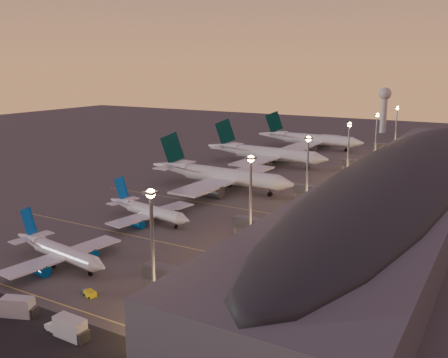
{
  "coord_description": "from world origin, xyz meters",
  "views": [
    {
      "loc": [
        91.85,
        -109.32,
        47.84
      ],
      "look_at": [
        2.0,
        45.0,
        7.0
      ],
      "focal_mm": 40.0,
      "sensor_mm": 36.0,
      "label": 1
    }
  ],
  "objects_px": {
    "radar_tower": "(384,102)",
    "catering_truck_b": "(72,329)",
    "airliner_narrow_south": "(58,251)",
    "baggage_tug_b": "(155,272)",
    "airliner_narrow_north": "(148,210)",
    "airliner_wide_far": "(309,139)",
    "baggage_tug_a": "(89,293)",
    "airliner_wide_near": "(219,175)",
    "catering_truck_a": "(20,307)",
    "service_van_e": "(55,328)",
    "airliner_wide_mid": "(265,153)"
  },
  "relations": [
    {
      "from": "catering_truck_a",
      "to": "catering_truck_b",
      "type": "xyz_separation_m",
      "value": [
        14.91,
        -0.64,
        0.01
      ]
    },
    {
      "from": "airliner_narrow_south",
      "to": "airliner_narrow_north",
      "type": "bearing_deg",
      "value": 102.01
    },
    {
      "from": "airliner_wide_mid",
      "to": "airliner_narrow_north",
      "type": "bearing_deg",
      "value": -82.46
    },
    {
      "from": "airliner_wide_near",
      "to": "radar_tower",
      "type": "distance_m",
      "value": 205.57
    },
    {
      "from": "baggage_tug_b",
      "to": "radar_tower",
      "type": "bearing_deg",
      "value": 72.65
    },
    {
      "from": "baggage_tug_a",
      "to": "airliner_narrow_south",
      "type": "bearing_deg",
      "value": 169.77
    },
    {
      "from": "baggage_tug_a",
      "to": "airliner_wide_near",
      "type": "bearing_deg",
      "value": 119.59
    },
    {
      "from": "airliner_wide_far",
      "to": "baggage_tug_b",
      "type": "height_order",
      "value": "airliner_wide_far"
    },
    {
      "from": "radar_tower",
      "to": "baggage_tug_a",
      "type": "bearing_deg",
      "value": -88.52
    },
    {
      "from": "airliner_narrow_south",
      "to": "airliner_narrow_north",
      "type": "relative_size",
      "value": 0.99
    },
    {
      "from": "airliner_wide_mid",
      "to": "radar_tower",
      "type": "bearing_deg",
      "value": 84.24
    },
    {
      "from": "airliner_wide_far",
      "to": "service_van_e",
      "type": "height_order",
      "value": "airliner_wide_far"
    },
    {
      "from": "baggage_tug_a",
      "to": "baggage_tug_b",
      "type": "relative_size",
      "value": 1.01
    },
    {
      "from": "airliner_wide_far",
      "to": "baggage_tug_a",
      "type": "relative_size",
      "value": 14.96
    },
    {
      "from": "radar_tower",
      "to": "catering_truck_b",
      "type": "height_order",
      "value": "radar_tower"
    },
    {
      "from": "baggage_tug_a",
      "to": "baggage_tug_b",
      "type": "height_order",
      "value": "baggage_tug_a"
    },
    {
      "from": "airliner_wide_mid",
      "to": "catering_truck_b",
      "type": "relative_size",
      "value": 9.68
    },
    {
      "from": "airliner_narrow_north",
      "to": "airliner_wide_far",
      "type": "height_order",
      "value": "airliner_wide_far"
    },
    {
      "from": "airliner_narrow_south",
      "to": "airliner_wide_mid",
      "type": "height_order",
      "value": "airliner_wide_mid"
    },
    {
      "from": "baggage_tug_a",
      "to": "catering_truck_b",
      "type": "height_order",
      "value": "catering_truck_b"
    },
    {
      "from": "airliner_wide_near",
      "to": "catering_truck_a",
      "type": "bearing_deg",
      "value": -77.83
    },
    {
      "from": "catering_truck_a",
      "to": "catering_truck_b",
      "type": "relative_size",
      "value": 1.05
    },
    {
      "from": "service_van_e",
      "to": "airliner_narrow_south",
      "type": "bearing_deg",
      "value": 55.88
    },
    {
      "from": "airliner_wide_far",
      "to": "baggage_tug_b",
      "type": "relative_size",
      "value": 15.06
    },
    {
      "from": "airliner_narrow_north",
      "to": "baggage_tug_a",
      "type": "relative_size",
      "value": 8.16
    },
    {
      "from": "baggage_tug_b",
      "to": "service_van_e",
      "type": "relative_size",
      "value": 0.95
    },
    {
      "from": "airliner_narrow_north",
      "to": "catering_truck_b",
      "type": "xyz_separation_m",
      "value": [
        32.08,
        -61.71,
        -1.49
      ]
    },
    {
      "from": "airliner_narrow_south",
      "to": "baggage_tug_b",
      "type": "height_order",
      "value": "airliner_narrow_south"
    },
    {
      "from": "baggage_tug_b",
      "to": "airliner_narrow_north",
      "type": "bearing_deg",
      "value": 110.97
    },
    {
      "from": "airliner_narrow_north",
      "to": "catering_truck_b",
      "type": "bearing_deg",
      "value": -53.72
    },
    {
      "from": "airliner_wide_near",
      "to": "catering_truck_a",
      "type": "xyz_separation_m",
      "value": [
        19.27,
        -108.22,
        -3.65
      ]
    },
    {
      "from": "service_van_e",
      "to": "airliner_narrow_north",
      "type": "bearing_deg",
      "value": 33.28
    },
    {
      "from": "airliner_narrow_north",
      "to": "airliner_wide_near",
      "type": "bearing_deg",
      "value": 101.36
    },
    {
      "from": "airliner_wide_far",
      "to": "service_van_e",
      "type": "bearing_deg",
      "value": -79.92
    },
    {
      "from": "airliner_wide_far",
      "to": "catering_truck_a",
      "type": "xyz_separation_m",
      "value": [
        23.98,
        -219.68,
        -3.6
      ]
    },
    {
      "from": "airliner_narrow_north",
      "to": "baggage_tug_b",
      "type": "bearing_deg",
      "value": -40.2
    },
    {
      "from": "catering_truck_b",
      "to": "service_van_e",
      "type": "height_order",
      "value": "catering_truck_b"
    },
    {
      "from": "service_van_e",
      "to": "airliner_wide_near",
      "type": "bearing_deg",
      "value": 24.43
    },
    {
      "from": "airliner_wide_mid",
      "to": "airliner_wide_near",
      "type": "bearing_deg",
      "value": -80.66
    },
    {
      "from": "airliner_narrow_south",
      "to": "airliner_narrow_north",
      "type": "xyz_separation_m",
      "value": [
        -3.15,
        38.71,
        0.04
      ]
    },
    {
      "from": "airliner_wide_near",
      "to": "service_van_e",
      "type": "distance_m",
      "value": 113.09
    },
    {
      "from": "airliner_narrow_north",
      "to": "airliner_wide_mid",
      "type": "relative_size",
      "value": 0.53
    },
    {
      "from": "airliner_wide_far",
      "to": "baggage_tug_a",
      "type": "xyz_separation_m",
      "value": [
        29.14,
        -206.43,
        -4.83
      ]
    },
    {
      "from": "airliner_wide_far",
      "to": "airliner_wide_near",
      "type": "bearing_deg",
      "value": -86.41
    },
    {
      "from": "radar_tower",
      "to": "airliner_narrow_north",
      "type": "bearing_deg",
      "value": -93.32
    },
    {
      "from": "service_van_e",
      "to": "catering_truck_a",
      "type": "bearing_deg",
      "value": 94.95
    },
    {
      "from": "airliner_wide_mid",
      "to": "baggage_tug_b",
      "type": "bearing_deg",
      "value": -72.01
    },
    {
      "from": "catering_truck_a",
      "to": "service_van_e",
      "type": "height_order",
      "value": "catering_truck_a"
    },
    {
      "from": "catering_truck_a",
      "to": "airliner_wide_mid",
      "type": "bearing_deg",
      "value": 77.44
    },
    {
      "from": "airliner_narrow_south",
      "to": "baggage_tug_b",
      "type": "distance_m",
      "value": 25.67
    }
  ]
}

